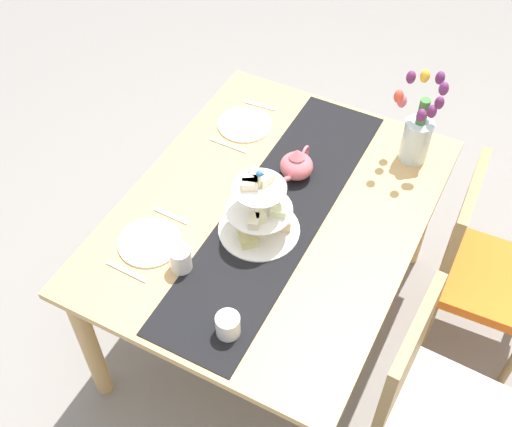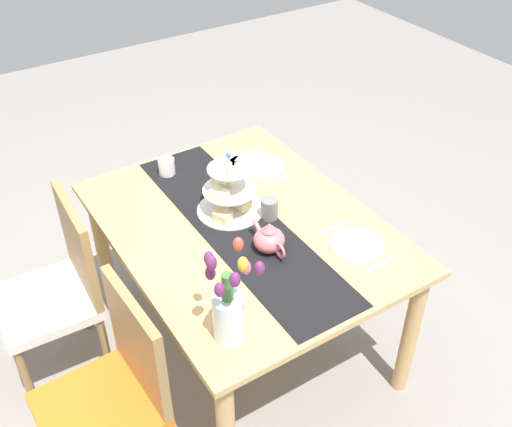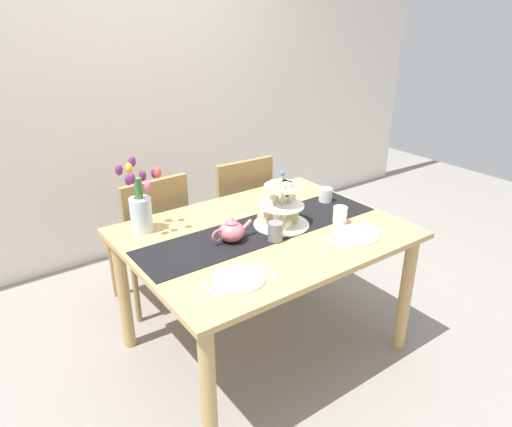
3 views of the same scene
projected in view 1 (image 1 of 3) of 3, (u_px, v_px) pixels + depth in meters
ground_plane at (270, 317)px, 3.00m from camera, size 8.00×8.00×0.00m
dining_table at (272, 228)px, 2.51m from camera, size 1.41×1.08×0.75m
chair_left at (479, 264)px, 2.57m from camera, size 0.44×0.44×0.91m
chair_right at (430, 400)px, 2.19m from camera, size 0.44×0.44×0.91m
table_runner at (278, 212)px, 2.42m from camera, size 1.37×0.34×0.00m
tiered_cake_stand at (260, 213)px, 2.29m from camera, size 0.30×0.30×0.30m
teapot at (297, 165)px, 2.51m from camera, size 0.24×0.13×0.14m
tulip_vase at (418, 130)px, 2.51m from camera, size 0.22×0.18×0.40m
cream_jug at (228, 325)px, 2.05m from camera, size 0.08×0.08×0.08m
dinner_plate_left at (245, 124)px, 2.75m from camera, size 0.23×0.23×0.01m
fork_left at (260, 106)px, 2.83m from camera, size 0.03×0.15×0.01m
knife_left at (228, 145)px, 2.66m from camera, size 0.02×0.17×0.01m
dinner_plate_right at (150, 242)px, 2.32m from camera, size 0.23×0.23×0.01m
fork_right at (171, 216)px, 2.41m from camera, size 0.02×0.15×0.01m
knife_right at (126, 272)px, 2.24m from camera, size 0.02×0.17×0.01m
mug_grey at (247, 186)px, 2.44m from camera, size 0.08×0.08×0.09m
mug_white_text at (181, 259)px, 2.22m from camera, size 0.08×0.08×0.09m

